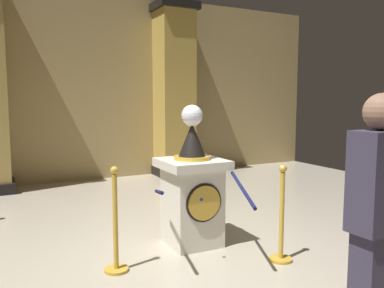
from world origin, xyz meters
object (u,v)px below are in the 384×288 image
at_px(pedestal_clock, 192,191).
at_px(stanchion_far, 281,228).
at_px(stanchion_near, 116,235).
at_px(bystander_guest, 377,220).

bearing_deg(pedestal_clock, stanchion_far, -54.55).
height_order(pedestal_clock, stanchion_near, pedestal_clock).
bearing_deg(stanchion_near, bystander_guest, -61.28).
height_order(stanchion_near, bystander_guest, bystander_guest).
distance_m(stanchion_far, bystander_guest, 1.70).
height_order(pedestal_clock, stanchion_far, pedestal_clock).
height_order(pedestal_clock, bystander_guest, bystander_guest).
xyz_separation_m(pedestal_clock, stanchion_far, (0.61, -0.86, -0.28)).
xyz_separation_m(pedestal_clock, bystander_guest, (0.11, -2.38, 0.29)).
bearing_deg(stanchion_far, stanchion_near, 161.78).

